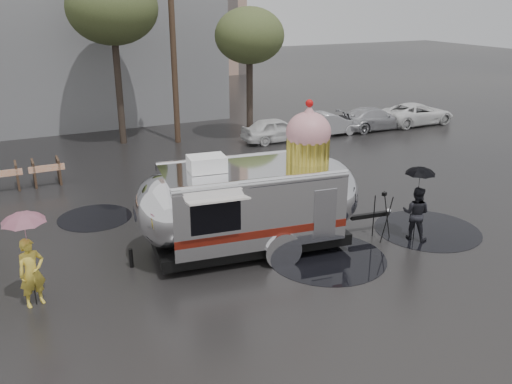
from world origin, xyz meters
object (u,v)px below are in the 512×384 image
person_right (416,213)px  tripod (383,211)px  airstream_trailer (253,200)px  person_left (32,273)px

person_right → tripod: size_ratio=1.10×
airstream_trailer → tripod: (3.77, -1.02, -0.64)m
airstream_trailer → person_right: size_ratio=4.88×
person_right → person_left: bearing=47.4°
person_right → tripod: person_right is taller
person_left → tripod: person_left is taller
tripod → airstream_trailer: bearing=143.9°
airstream_trailer → tripod: bearing=-8.4°
person_left → person_right: bearing=-23.7°
airstream_trailer → person_right: (4.66, -1.44, -0.70)m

